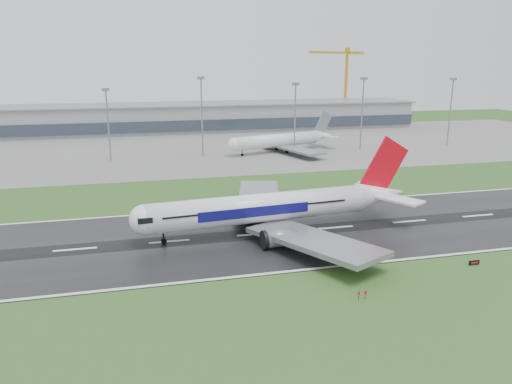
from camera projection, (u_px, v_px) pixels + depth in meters
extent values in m
plane|color=#274F1D|center=(336.00, 228.00, 117.84)|extent=(520.00, 520.00, 0.00)
cube|color=black|center=(336.00, 228.00, 117.82)|extent=(400.00, 45.00, 0.10)
cube|color=slate|center=(235.00, 145.00, 235.12)|extent=(400.00, 130.00, 0.08)
cube|color=gray|center=(215.00, 117.00, 289.49)|extent=(240.00, 36.00, 15.00)
cylinder|color=gray|center=(108.00, 127.00, 195.02)|extent=(0.64, 0.64, 27.96)
cylinder|color=gray|center=(202.00, 119.00, 203.19)|extent=(0.64, 0.64, 32.22)
cylinder|color=gray|center=(295.00, 119.00, 212.99)|extent=(0.64, 0.64, 29.42)
cylinder|color=gray|center=(362.00, 115.00, 220.08)|extent=(0.64, 0.64, 31.44)
cylinder|color=gray|center=(450.00, 114.00, 230.65)|extent=(0.64, 0.64, 30.87)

